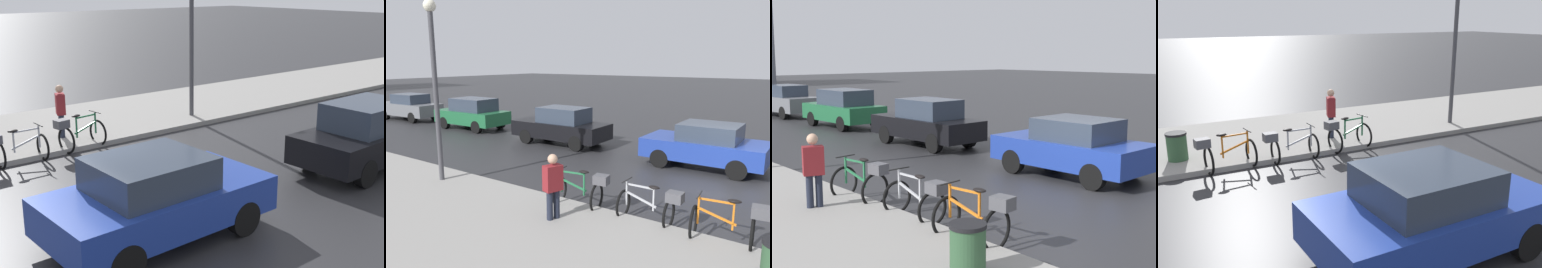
# 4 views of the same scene
# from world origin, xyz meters

# --- Properties ---
(ground_plane) EXTENTS (140.00, 140.00, 0.00)m
(ground_plane) POSITION_xyz_m (0.00, 0.00, 0.00)
(ground_plane) COLOR #28282B
(sidewalk_kerb) EXTENTS (4.80, 60.00, 0.14)m
(sidewalk_kerb) POSITION_xyz_m (-6.00, 10.00, 0.07)
(sidewalk_kerb) COLOR gray
(sidewalk_kerb) RESTS_ON ground
(bicycle_nearest) EXTENTS (0.87, 1.46, 1.00)m
(bicycle_nearest) POSITION_xyz_m (-3.61, -1.09, 0.50)
(bicycle_nearest) COLOR black
(bicycle_nearest) RESTS_ON ground
(bicycle_second) EXTENTS (0.71, 1.42, 0.95)m
(bicycle_second) POSITION_xyz_m (-3.55, 0.57, 0.48)
(bicycle_second) COLOR black
(bicycle_second) RESTS_ON ground
(bicycle_third) EXTENTS (0.88, 1.41, 1.00)m
(bicycle_third) POSITION_xyz_m (-3.69, 2.34, 0.51)
(bicycle_third) COLOR black
(bicycle_third) RESTS_ON ground
(car_blue) EXTENTS (2.03, 4.05, 1.53)m
(car_blue) POSITION_xyz_m (1.79, 1.00, 0.77)
(car_blue) COLOR navy
(car_blue) RESTS_ON ground
(pedestrian) EXTENTS (0.46, 0.36, 1.62)m
(pedestrian) POSITION_xyz_m (-4.77, 2.39, 0.91)
(pedestrian) COLOR #1E2333
(pedestrian) RESTS_ON ground
(streetlamp) EXTENTS (0.34, 0.34, 5.25)m
(streetlamp) POSITION_xyz_m (-4.48, 6.86, 3.25)
(streetlamp) COLOR #424247
(streetlamp) RESTS_ON ground
(trash_bin) EXTENTS (0.53, 0.53, 0.87)m
(trash_bin) POSITION_xyz_m (-4.71, -2.06, 0.44)
(trash_bin) COLOR #2D5133
(trash_bin) RESTS_ON ground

